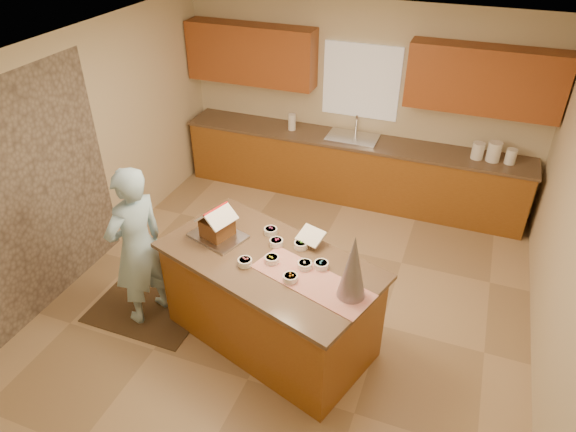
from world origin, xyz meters
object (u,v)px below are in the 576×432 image
object	(u,v)px
island_base	(270,301)
tinsel_tree	(353,267)
gingerbread_house	(217,225)
boy	(137,247)

from	to	relation	value
island_base	tinsel_tree	bearing A→B (deg)	3.67
island_base	gingerbread_house	xyz separation A→B (m)	(-0.59, 0.14, 0.67)
boy	gingerbread_house	size ratio (longest dim) A/B	4.53
tinsel_tree	gingerbread_house	world-z (taller)	tinsel_tree
island_base	tinsel_tree	xyz separation A→B (m)	(0.83, -0.22, 0.83)
island_base	boy	distance (m)	1.42
boy	gingerbread_house	xyz separation A→B (m)	(0.76, 0.28, 0.27)
island_base	boy	xyz separation A→B (m)	(-1.36, -0.14, 0.41)
island_base	gingerbread_house	distance (m)	0.91
island_base	boy	bearing A→B (deg)	-155.64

